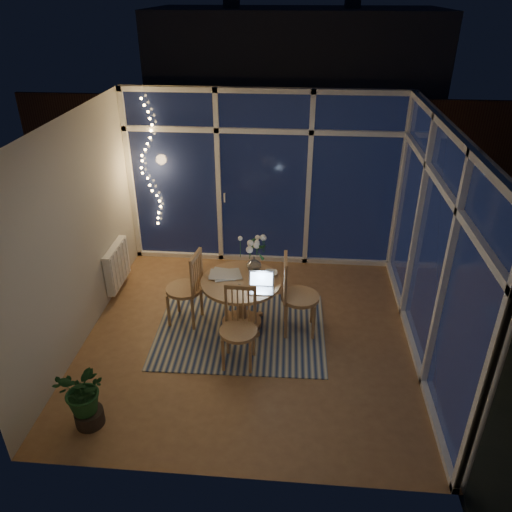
{
  "coord_description": "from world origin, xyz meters",
  "views": [
    {
      "loc": [
        0.48,
        -4.87,
        3.81
      ],
      "look_at": [
        0.04,
        0.25,
        0.99
      ],
      "focal_mm": 35.0,
      "sensor_mm": 36.0,
      "label": 1
    }
  ],
  "objects_px": {
    "dining_table": "(241,303)",
    "laptop": "(261,283)",
    "chair_right": "(300,295)",
    "chair_left": "(184,287)",
    "chair_front": "(238,329)",
    "potted_plant": "(85,394)",
    "flower_vase": "(254,263)"
  },
  "relations": [
    {
      "from": "chair_right",
      "to": "chair_left",
      "type": "bearing_deg",
      "value": 84.48
    },
    {
      "from": "chair_right",
      "to": "laptop",
      "type": "height_order",
      "value": "chair_right"
    },
    {
      "from": "chair_left",
      "to": "potted_plant",
      "type": "distance_m",
      "value": 1.86
    },
    {
      "from": "chair_left",
      "to": "potted_plant",
      "type": "xyz_separation_m",
      "value": [
        -0.59,
        -1.76,
        -0.13
      ]
    },
    {
      "from": "chair_left",
      "to": "chair_front",
      "type": "distance_m",
      "value": 1.08
    },
    {
      "from": "dining_table",
      "to": "flower_vase",
      "type": "bearing_deg",
      "value": 61.66
    },
    {
      "from": "dining_table",
      "to": "chair_front",
      "type": "xyz_separation_m",
      "value": [
        0.05,
        -0.72,
        0.15
      ]
    },
    {
      "from": "dining_table",
      "to": "laptop",
      "type": "distance_m",
      "value": 0.55
    },
    {
      "from": "laptop",
      "to": "potted_plant",
      "type": "distance_m",
      "value": 2.21
    },
    {
      "from": "chair_right",
      "to": "flower_vase",
      "type": "distance_m",
      "value": 0.7
    },
    {
      "from": "chair_front",
      "to": "laptop",
      "type": "distance_m",
      "value": 0.62
    },
    {
      "from": "chair_front",
      "to": "chair_left",
      "type": "bearing_deg",
      "value": 137.62
    },
    {
      "from": "chair_front",
      "to": "chair_right",
      "type": "bearing_deg",
      "value": 47.15
    },
    {
      "from": "flower_vase",
      "to": "potted_plant",
      "type": "relative_size",
      "value": 0.28
    },
    {
      "from": "chair_front",
      "to": "flower_vase",
      "type": "distance_m",
      "value": 1.02
    },
    {
      "from": "dining_table",
      "to": "flower_vase",
      "type": "relative_size",
      "value": 4.65
    },
    {
      "from": "chair_left",
      "to": "chair_front",
      "type": "height_order",
      "value": "chair_left"
    },
    {
      "from": "dining_table",
      "to": "potted_plant",
      "type": "distance_m",
      "value": 2.16
    },
    {
      "from": "chair_right",
      "to": "chair_front",
      "type": "xyz_separation_m",
      "value": [
        -0.67,
        -0.67,
        -0.05
      ]
    },
    {
      "from": "chair_right",
      "to": "chair_front",
      "type": "distance_m",
      "value": 0.95
    },
    {
      "from": "chair_left",
      "to": "chair_front",
      "type": "bearing_deg",
      "value": 54.27
    },
    {
      "from": "chair_left",
      "to": "potted_plant",
      "type": "bearing_deg",
      "value": -9.78
    },
    {
      "from": "chair_left",
      "to": "chair_right",
      "type": "bearing_deg",
      "value": 95.47
    },
    {
      "from": "dining_table",
      "to": "laptop",
      "type": "relative_size",
      "value": 3.3
    },
    {
      "from": "dining_table",
      "to": "potted_plant",
      "type": "relative_size",
      "value": 1.29
    },
    {
      "from": "dining_table",
      "to": "chair_right",
      "type": "distance_m",
      "value": 0.75
    },
    {
      "from": "chair_front",
      "to": "dining_table",
      "type": "bearing_deg",
      "value": 95.99
    },
    {
      "from": "chair_right",
      "to": "potted_plant",
      "type": "bearing_deg",
      "value": 127.3
    },
    {
      "from": "chair_left",
      "to": "chair_right",
      "type": "xyz_separation_m",
      "value": [
        1.44,
        -0.08,
        0.02
      ]
    },
    {
      "from": "dining_table",
      "to": "chair_right",
      "type": "height_order",
      "value": "chair_right"
    },
    {
      "from": "chair_right",
      "to": "laptop",
      "type": "bearing_deg",
      "value": 107.13
    },
    {
      "from": "chair_left",
      "to": "chair_front",
      "type": "relative_size",
      "value": 1.06
    }
  ]
}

